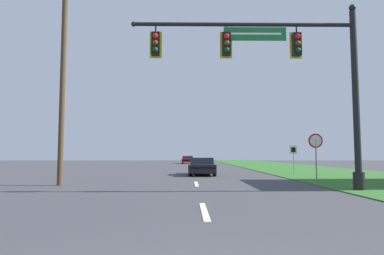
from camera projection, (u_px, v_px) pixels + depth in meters
grass_verge_right at (302, 169)px, 32.73m from camera, size 10.00×110.00×0.04m
road_center_line at (194, 174)px, 24.62m from camera, size 0.16×34.80×0.01m
signal_mast at (292, 72)px, 13.91m from camera, size 9.37×0.47×7.61m
car_ahead at (202, 166)px, 24.19m from camera, size 1.95×4.70×1.19m
far_car at (188, 160)px, 53.79m from camera, size 1.82×4.32×1.19m
stop_sign at (316, 146)px, 18.06m from camera, size 0.76×0.07×2.50m
route_sign_post at (293, 153)px, 24.15m from camera, size 0.55×0.06×2.03m
utility_pole_near at (63, 67)px, 16.33m from camera, size 1.80×0.26×10.89m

